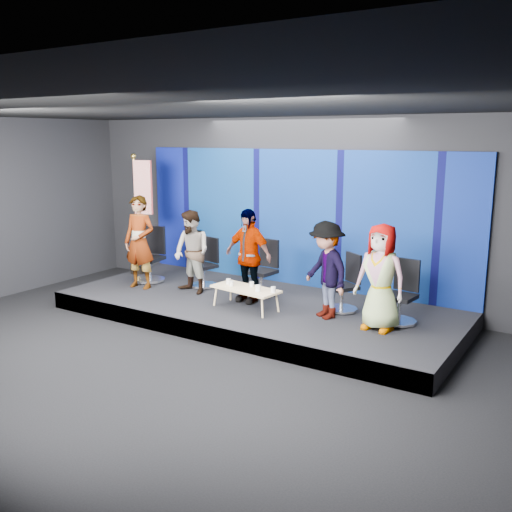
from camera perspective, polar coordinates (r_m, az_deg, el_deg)
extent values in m
plane|color=black|center=(8.25, -9.44, -10.67)|extent=(10.00, 10.00, 0.00)
cube|color=black|center=(11.01, 4.24, 4.61)|extent=(10.00, 0.02, 3.50)
cube|color=black|center=(7.63, -10.36, 14.39)|extent=(10.00, 8.00, 0.02)
cube|color=black|center=(10.08, 0.05, -5.37)|extent=(7.00, 3.00, 0.30)
cube|color=#080A66|center=(10.98, 4.11, 3.80)|extent=(7.00, 0.08, 2.60)
cylinder|color=silver|center=(11.56, -10.57, -2.38)|extent=(0.69, 0.69, 0.06)
cylinder|color=silver|center=(11.50, -10.61, -1.25)|extent=(0.07, 0.07, 0.41)
cube|color=black|center=(11.46, -10.65, -0.25)|extent=(0.55, 0.55, 0.07)
cube|color=black|center=(11.59, -10.02, 1.61)|extent=(0.45, 0.11, 0.56)
imported|color=black|center=(10.97, -11.57, 1.36)|extent=(0.69, 0.50, 1.76)
cylinder|color=silver|center=(11.02, -5.25, -2.94)|extent=(0.63, 0.63, 0.05)
cylinder|color=silver|center=(10.97, -5.28, -1.91)|extent=(0.06, 0.06, 0.35)
cube|color=black|center=(10.93, -5.29, -1.01)|extent=(0.51, 0.51, 0.06)
cube|color=black|center=(11.01, -4.47, 0.65)|extent=(0.39, 0.13, 0.49)
imported|color=black|center=(10.47, -6.43, 0.38)|extent=(0.85, 0.72, 1.53)
cylinder|color=silver|center=(10.41, 0.56, -3.78)|extent=(0.62, 0.62, 0.06)
cylinder|color=silver|center=(10.35, 0.56, -2.62)|extent=(0.07, 0.07, 0.38)
cube|color=black|center=(10.31, 0.56, -1.60)|extent=(0.50, 0.50, 0.07)
cube|color=black|center=(10.42, 1.33, 0.31)|extent=(0.42, 0.09, 0.52)
imported|color=black|center=(9.85, -0.81, 0.05)|extent=(0.99, 0.50, 1.64)
cylinder|color=silver|center=(9.60, 8.52, -5.30)|extent=(0.74, 0.74, 0.05)
cylinder|color=silver|center=(9.54, 8.56, -4.11)|extent=(0.06, 0.06, 0.36)
cube|color=black|center=(9.49, 8.59, -3.07)|extent=(0.59, 0.59, 0.06)
cube|color=black|center=(9.54, 9.72, -1.19)|extent=(0.36, 0.25, 0.49)
imported|color=black|center=(9.05, 7.03, -1.40)|extent=(1.16, 1.02, 1.55)
cylinder|color=silver|center=(9.15, 14.05, -6.38)|extent=(0.62, 0.62, 0.06)
cylinder|color=silver|center=(9.09, 14.12, -5.10)|extent=(0.07, 0.07, 0.37)
cube|color=black|center=(9.04, 14.18, -3.97)|extent=(0.49, 0.49, 0.07)
cube|color=black|center=(9.16, 14.86, -1.82)|extent=(0.41, 0.09, 0.51)
imported|color=black|center=(8.61, 12.36, -2.09)|extent=(0.83, 0.59, 1.60)
cube|color=tan|center=(9.52, -1.04, -3.31)|extent=(1.23, 0.65, 0.04)
cylinder|color=tan|center=(9.77, -4.08, -4.05)|extent=(0.03, 0.03, 0.33)
cylinder|color=tan|center=(10.04, -2.54, -3.58)|extent=(0.03, 0.03, 0.33)
cylinder|color=tan|center=(9.11, 0.63, -5.21)|extent=(0.03, 0.03, 0.33)
cylinder|color=tan|center=(9.40, 2.14, -4.67)|extent=(0.03, 0.03, 0.33)
cylinder|color=silver|center=(9.76, -2.77, -2.55)|extent=(0.08, 0.08, 0.09)
cylinder|color=silver|center=(9.63, -2.48, -2.76)|extent=(0.07, 0.07, 0.09)
cylinder|color=silver|center=(9.57, -0.42, -2.84)|extent=(0.07, 0.07, 0.09)
cylinder|color=silver|center=(9.30, 0.20, -3.24)|extent=(0.09, 0.09, 0.10)
cylinder|color=silver|center=(9.23, 1.73, -3.38)|extent=(0.08, 0.08, 0.09)
cylinder|color=black|center=(12.33, -11.67, -1.43)|extent=(0.33, 0.33, 0.10)
cylinder|color=gold|center=(12.11, -11.91, 4.08)|extent=(0.05, 0.05, 2.28)
sphere|color=gold|center=(12.01, -12.15, 9.73)|extent=(0.11, 0.11, 0.11)
cube|color=#B41714|center=(11.92, -11.23, 6.75)|extent=(0.40, 0.14, 1.09)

